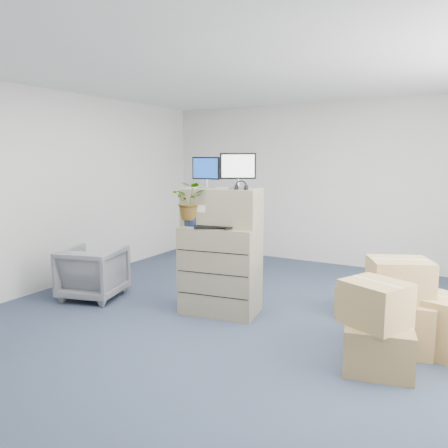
{
  "coord_description": "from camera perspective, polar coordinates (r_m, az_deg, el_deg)",
  "views": [
    {
      "loc": [
        2.13,
        -4.01,
        1.85
      ],
      "look_at": [
        -0.32,
        0.4,
        1.09
      ],
      "focal_mm": 35.0,
      "sensor_mm": 36.0,
      "label": 1
    }
  ],
  "objects": [
    {
      "name": "filing_cabinet_upper",
      "position": [
        5.16,
        -0.26,
        2.2
      ],
      "size": [
        0.95,
        0.58,
        0.45
      ],
      "primitive_type": "cube",
      "rotation": [
        0.0,
        0.0,
        0.15
      ],
      "color": "gray",
      "rests_on": "filing_cabinet_lower"
    },
    {
      "name": "cardboard_boxes",
      "position": [
        4.62,
        22.34,
        -11.21
      ],
      "size": [
        1.75,
        1.94,
        0.89
      ],
      "color": "#9F794C",
      "rests_on": "ground"
    },
    {
      "name": "tissue_box",
      "position": [
        5.12,
        3.13,
        0.86
      ],
      "size": [
        0.27,
        0.14,
        0.1
      ],
      "primitive_type": "cube",
      "rotation": [
        0.0,
        0.0,
        0.05
      ],
      "color": "#3F79D6",
      "rests_on": "external_drive"
    },
    {
      "name": "potted_plant",
      "position": [
        5.11,
        -4.3,
        2.35
      ],
      "size": [
        0.43,
        0.47,
        0.43
      ],
      "rotation": [
        0.0,
        0.0,
        0.15
      ],
      "color": "#8BA283",
      "rests_on": "filing_cabinet_lower"
    },
    {
      "name": "filing_cabinet_lower",
      "position": [
        5.25,
        -0.45,
        -6.01
      ],
      "size": [
        0.97,
        0.67,
        1.05
      ],
      "primitive_type": "cube",
      "rotation": [
        0.0,
        0.0,
        0.15
      ],
      "color": "gray",
      "rests_on": "ground"
    },
    {
      "name": "monitor_right",
      "position": [
        5.02,
        1.83,
        7.22
      ],
      "size": [
        0.36,
        0.26,
        0.41
      ],
      "rotation": [
        0.0,
        0.0,
        0.6
      ],
      "color": "#99999E",
      "rests_on": "filing_cabinet_upper"
    },
    {
      "name": "monitor_left",
      "position": [
        5.19,
        -2.37,
        6.99
      ],
      "size": [
        0.37,
        0.14,
        0.37
      ],
      "rotation": [
        0.0,
        0.0,
        -0.01
      ],
      "color": "#99999E",
      "rests_on": "filing_cabinet_upper"
    },
    {
      "name": "phone_dock",
      "position": [
        5.16,
        -0.96,
        0.21
      ],
      "size": [
        0.07,
        0.06,
        0.14
      ],
      "rotation": [
        0.0,
        0.0,
        0.15
      ],
      "color": "silver",
      "rests_on": "filing_cabinet_lower"
    },
    {
      "name": "headphones",
      "position": [
        4.9,
        2.27,
        4.93
      ],
      "size": [
        0.14,
        0.04,
        0.14
      ],
      "primitive_type": "torus",
      "rotation": [
        1.57,
        0.0,
        0.15
      ],
      "color": "black",
      "rests_on": "filing_cabinet_upper"
    },
    {
      "name": "mouse",
      "position": [
        4.91,
        2.86,
        -0.59
      ],
      "size": [
        0.11,
        0.07,
        0.03
      ],
      "primitive_type": "ellipsoid",
      "rotation": [
        0.0,
        0.0,
        0.15
      ],
      "color": "silver",
      "rests_on": "filing_cabinet_lower"
    },
    {
      "name": "external_drive",
      "position": [
        5.17,
        3.29,
        0.03
      ],
      "size": [
        0.25,
        0.23,
        0.06
      ],
      "primitive_type": "cube",
      "rotation": [
        0.0,
        0.0,
        0.43
      ],
      "color": "black",
      "rests_on": "filing_cabinet_lower"
    },
    {
      "name": "office_chair",
      "position": [
        6.08,
        -16.71,
        -5.78
      ],
      "size": [
        0.88,
        0.85,
        0.75
      ],
      "primitive_type": "imported",
      "rotation": [
        0.0,
        0.0,
        3.4
      ],
      "color": "slate",
      "rests_on": "ground"
    },
    {
      "name": "keyboard",
      "position": [
        5.04,
        -1.09,
        -0.39
      ],
      "size": [
        0.53,
        0.41,
        0.03
      ],
      "primitive_type": "cube",
      "rotation": [
        0.0,
        0.0,
        0.49
      ],
      "color": "black",
      "rests_on": "filing_cabinet_lower"
    },
    {
      "name": "water_bottle",
      "position": [
        5.15,
        1.18,
        1.25
      ],
      "size": [
        0.08,
        0.08,
        0.28
      ],
      "primitive_type": "cylinder",
      "color": "#93969B",
      "rests_on": "filing_cabinet_lower"
    },
    {
      "name": "wall_back",
      "position": [
        7.83,
        13.28,
        5.1
      ],
      "size": [
        6.0,
        0.02,
        2.8
      ],
      "primitive_type": "cube",
      "color": "beige",
      "rests_on": "ground"
    },
    {
      "name": "ground",
      "position": [
        4.9,
        1.04,
        -13.57
      ],
      "size": [
        7.0,
        7.0,
        0.0
      ],
      "primitive_type": "plane",
      "color": "#242940",
      "rests_on": "ground"
    }
  ]
}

